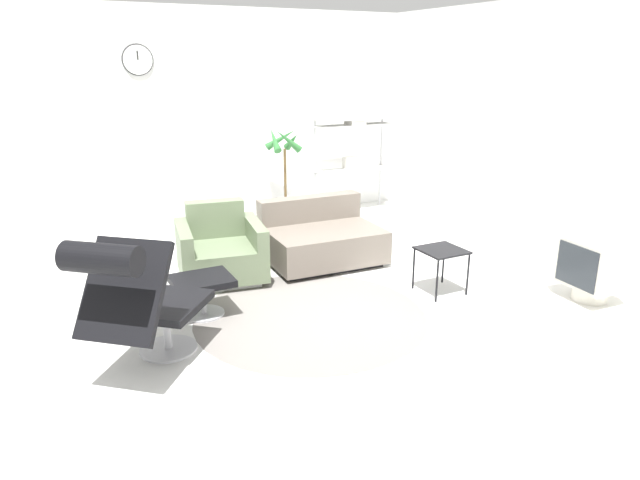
{
  "coord_description": "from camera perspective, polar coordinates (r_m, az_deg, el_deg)",
  "views": [
    {
      "loc": [
        -2.15,
        -4.37,
        2.16
      ],
      "look_at": [
        0.15,
        0.14,
        0.55
      ],
      "focal_mm": 32.0,
      "sensor_mm": 36.0,
      "label": 1
    }
  ],
  "objects": [
    {
      "name": "couch_low",
      "position": [
        6.3,
        0.1,
        0.01
      ],
      "size": [
        1.25,
        0.98,
        0.67
      ],
      "rotation": [
        0.0,
        0.0,
        3.1
      ],
      "color": "black",
      "rests_on": "ground_plane"
    },
    {
      "name": "wall_back",
      "position": [
        7.82,
        -11.16,
        11.78
      ],
      "size": [
        12.0,
        0.09,
        2.8
      ],
      "color": "white",
      "rests_on": "ground_plane"
    },
    {
      "name": "round_rug",
      "position": [
        5.05,
        -0.98,
        -7.63
      ],
      "size": [
        2.04,
        2.04,
        0.01
      ],
      "color": "slate",
      "rests_on": "ground_plane"
    },
    {
      "name": "wall_right",
      "position": [
        6.74,
        22.52,
        9.87
      ],
      "size": [
        0.06,
        12.0,
        2.8
      ],
      "color": "white",
      "rests_on": "ground_plane"
    },
    {
      "name": "shelf_unit",
      "position": [
        8.38,
        3.61,
        9.36
      ],
      "size": [
        1.18,
        0.28,
        1.61
      ],
      "color": "#BCBCC1",
      "rests_on": "ground_plane"
    },
    {
      "name": "crt_television",
      "position": [
        5.84,
        25.65,
        -2.46
      ],
      "size": [
        0.46,
        0.53,
        0.59
      ],
      "rotation": [
        0.0,
        0.0,
        1.5
      ],
      "color": "beige",
      "rests_on": "ground_plane"
    },
    {
      "name": "side_table",
      "position": [
        5.55,
        12.06,
        -1.39
      ],
      "size": [
        0.4,
        0.4,
        0.43
      ],
      "color": "black",
      "rests_on": "ground_plane"
    },
    {
      "name": "lounge_chair",
      "position": [
        4.12,
        -17.92,
        -4.93
      ],
      "size": [
        1.11,
        1.18,
        1.09
      ],
      "rotation": [
        0.0,
        0.0,
        -0.7
      ],
      "color": "#BCBCC1",
      "rests_on": "ground_plane"
    },
    {
      "name": "armchair_red",
      "position": [
        5.89,
        -9.92,
        -1.22
      ],
      "size": [
        0.95,
        0.93,
        0.76
      ],
      "rotation": [
        0.0,
        0.0,
        2.98
      ],
      "color": "silver",
      "rests_on": "ground_plane"
    },
    {
      "name": "ottoman",
      "position": [
        5.08,
        -11.7,
        -4.59
      ],
      "size": [
        0.51,
        0.44,
        0.35
      ],
      "color": "#BCBCC1",
      "rests_on": "ground_plane"
    },
    {
      "name": "potted_plant",
      "position": [
        7.86,
        -3.51,
        5.17
      ],
      "size": [
        0.47,
        0.5,
        1.31
      ],
      "color": "#333338",
      "rests_on": "ground_plane"
    },
    {
      "name": "ground_plane",
      "position": [
        5.33,
        -0.73,
        -6.28
      ],
      "size": [
        12.0,
        12.0,
        0.0
      ],
      "primitive_type": "plane",
      "color": "silver"
    }
  ]
}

